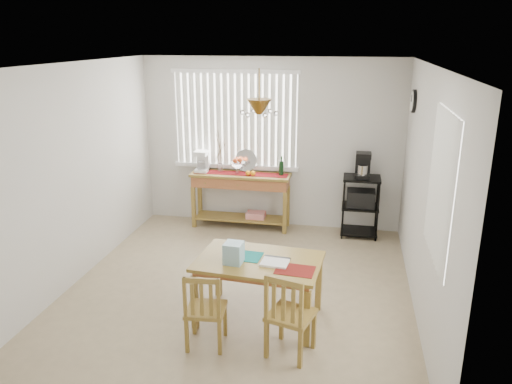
% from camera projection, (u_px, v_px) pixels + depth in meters
% --- Properties ---
extents(ground, '(4.00, 4.50, 0.01)m').
position_uv_depth(ground, '(239.00, 289.00, 5.94)').
color(ground, tan).
extents(room_shell, '(4.20, 4.70, 2.70)m').
position_uv_depth(room_shell, '(238.00, 150.00, 5.45)').
color(room_shell, silver).
rests_on(room_shell, ground).
extents(sideboard, '(1.53, 0.43, 0.86)m').
position_uv_depth(sideboard, '(241.00, 187.00, 7.71)').
color(sideboard, olive).
rests_on(sideboard, ground).
extents(sideboard_items, '(1.46, 0.36, 0.66)m').
position_uv_depth(sideboard_items, '(224.00, 164.00, 7.67)').
color(sideboard_items, maroon).
rests_on(sideboard_items, sideboard).
extents(wire_cart, '(0.54, 0.43, 0.91)m').
position_uv_depth(wire_cart, '(361.00, 201.00, 7.39)').
color(wire_cart, black).
rests_on(wire_cart, ground).
extents(cart_items, '(0.21, 0.26, 0.38)m').
position_uv_depth(cart_items, '(363.00, 166.00, 7.24)').
color(cart_items, black).
rests_on(cart_items, wire_cart).
extents(dining_table, '(1.33, 0.92, 0.68)m').
position_uv_depth(dining_table, '(259.00, 267.00, 5.16)').
color(dining_table, olive).
rests_on(dining_table, ground).
extents(table_items, '(0.97, 0.53, 0.22)m').
position_uv_depth(table_items, '(244.00, 255.00, 5.04)').
color(table_items, '#16807E').
rests_on(table_items, dining_table).
extents(chair_left, '(0.40, 0.40, 0.79)m').
position_uv_depth(chair_left, '(205.00, 310.00, 4.74)').
color(chair_left, olive).
rests_on(chair_left, ground).
extents(chair_right, '(0.49, 0.49, 0.86)m').
position_uv_depth(chair_right, '(289.00, 316.00, 4.59)').
color(chair_right, olive).
rests_on(chair_right, ground).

